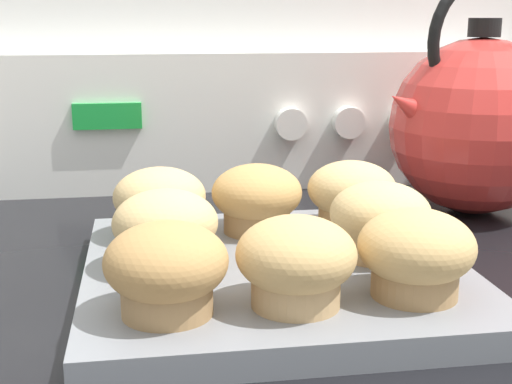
# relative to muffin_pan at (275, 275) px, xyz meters

# --- Properties ---
(control_panel) EXTENTS (0.75, 0.07, 0.17)m
(control_panel) POSITION_rel_muffin_pan_xyz_m (0.03, 0.36, 0.08)
(control_panel) COLOR white
(control_panel) RESTS_ON stove_range
(muffin_pan) EXTENTS (0.31, 0.31, 0.02)m
(muffin_pan) POSITION_rel_muffin_pan_xyz_m (0.00, 0.00, 0.00)
(muffin_pan) COLOR slate
(muffin_pan) RESTS_ON stove_range
(muffin_r0_c0) EXTENTS (0.08, 0.08, 0.06)m
(muffin_r0_c0) POSITION_rel_muffin_pan_xyz_m (-0.09, -0.09, 0.04)
(muffin_r0_c0) COLOR #A37A4C
(muffin_r0_c0) RESTS_ON muffin_pan
(muffin_r0_c1) EXTENTS (0.08, 0.08, 0.06)m
(muffin_r0_c1) POSITION_rel_muffin_pan_xyz_m (-0.00, -0.09, 0.04)
(muffin_r0_c1) COLOR tan
(muffin_r0_c1) RESTS_ON muffin_pan
(muffin_r0_c2) EXTENTS (0.08, 0.08, 0.06)m
(muffin_r0_c2) POSITION_rel_muffin_pan_xyz_m (0.09, -0.09, 0.04)
(muffin_r0_c2) COLOR #A37A4C
(muffin_r0_c2) RESTS_ON muffin_pan
(muffin_r1_c0) EXTENTS (0.08, 0.08, 0.06)m
(muffin_r1_c0) POSITION_rel_muffin_pan_xyz_m (-0.09, 0.00, 0.04)
(muffin_r1_c0) COLOR #A37A4C
(muffin_r1_c0) RESTS_ON muffin_pan
(muffin_r1_c2) EXTENTS (0.08, 0.08, 0.06)m
(muffin_r1_c2) POSITION_rel_muffin_pan_xyz_m (0.09, -0.00, 0.04)
(muffin_r1_c2) COLOR tan
(muffin_r1_c2) RESTS_ON muffin_pan
(muffin_r2_c0) EXTENTS (0.08, 0.08, 0.06)m
(muffin_r2_c0) POSITION_rel_muffin_pan_xyz_m (-0.09, 0.09, 0.04)
(muffin_r2_c0) COLOR #A37A4C
(muffin_r2_c0) RESTS_ON muffin_pan
(muffin_r2_c1) EXTENTS (0.08, 0.08, 0.06)m
(muffin_r2_c1) POSITION_rel_muffin_pan_xyz_m (-0.00, 0.09, 0.04)
(muffin_r2_c1) COLOR #A37A4C
(muffin_r2_c1) RESTS_ON muffin_pan
(muffin_r2_c2) EXTENTS (0.08, 0.08, 0.06)m
(muffin_r2_c2) POSITION_rel_muffin_pan_xyz_m (0.09, 0.09, 0.04)
(muffin_r2_c2) COLOR tan
(muffin_r2_c2) RESTS_ON muffin_pan
(tea_kettle) EXTENTS (0.23, 0.19, 0.26)m
(tea_kettle) POSITION_rel_muffin_pan_xyz_m (0.26, 0.20, 0.09)
(tea_kettle) COLOR red
(tea_kettle) RESTS_ON stove_range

